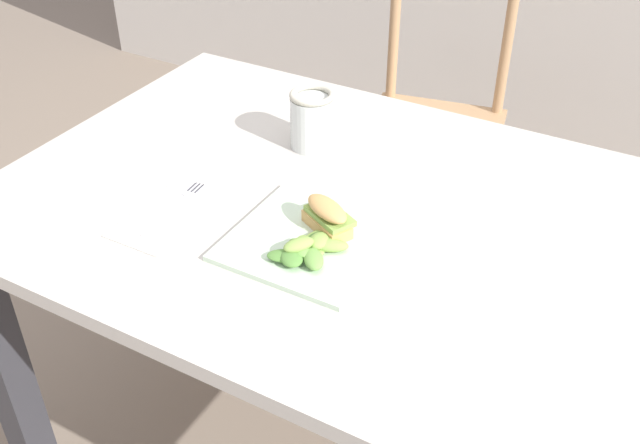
# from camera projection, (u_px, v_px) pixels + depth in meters

# --- Properties ---
(dining_table) EXTENTS (1.27, 0.91, 0.74)m
(dining_table) POSITION_uv_depth(u_px,v_px,m) (333.00, 255.00, 1.46)
(dining_table) COLOR #BCB7AD
(dining_table) RESTS_ON ground
(chair_wooden_far) EXTENTS (0.47, 0.47, 0.87)m
(chair_wooden_far) POSITION_uv_depth(u_px,v_px,m) (434.00, 124.00, 2.25)
(chair_wooden_far) COLOR tan
(chair_wooden_far) RESTS_ON ground
(plate_lunch) EXTENTS (0.26, 0.26, 0.01)m
(plate_lunch) POSITION_uv_depth(u_px,v_px,m) (309.00, 241.00, 1.28)
(plate_lunch) COLOR beige
(plate_lunch) RESTS_ON dining_table
(sandwich_half_front) EXTENTS (0.11, 0.09, 0.06)m
(sandwich_half_front) POSITION_uv_depth(u_px,v_px,m) (327.00, 216.00, 1.29)
(sandwich_half_front) COLOR tan
(sandwich_half_front) RESTS_ON plate_lunch
(salad_mixed_greens) EXTENTS (0.12, 0.13, 0.03)m
(salad_mixed_greens) POSITION_uv_depth(u_px,v_px,m) (310.00, 247.00, 1.24)
(salad_mixed_greens) COLOR #84A84C
(salad_mixed_greens) RESTS_ON plate_lunch
(napkin_folded) EXTENTS (0.12, 0.25, 0.00)m
(napkin_folded) POSITION_uv_depth(u_px,v_px,m) (173.00, 211.00, 1.36)
(napkin_folded) COLOR silver
(napkin_folded) RESTS_ON dining_table
(fork_on_napkin) EXTENTS (0.03, 0.19, 0.00)m
(fork_on_napkin) POSITION_uv_depth(u_px,v_px,m) (178.00, 204.00, 1.37)
(fork_on_napkin) COLOR silver
(fork_on_napkin) RESTS_ON napkin_folded
(mason_jar_iced_tea) EXTENTS (0.09, 0.09, 0.12)m
(mason_jar_iced_tea) POSITION_uv_depth(u_px,v_px,m) (312.00, 122.00, 1.53)
(mason_jar_iced_tea) COLOR #995623
(mason_jar_iced_tea) RESTS_ON dining_table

